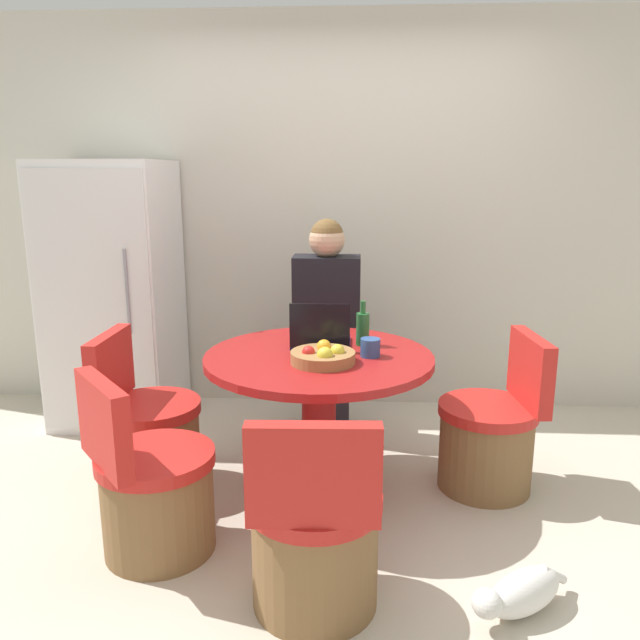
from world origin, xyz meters
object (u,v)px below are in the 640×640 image
Objects in this scene: chair_near_left_corner at (153,493)px; chair_right_side at (490,438)px; fruit_bowl at (323,356)px; chair_left_side at (150,436)px; laptop at (321,337)px; person_seated at (327,317)px; chair_near_camera at (315,541)px; refrigerator at (114,294)px; bottle at (363,328)px; cat at (520,593)px; dining_table at (319,397)px.

chair_right_side is (1.55, 0.65, 0.00)m from chair_near_left_corner.
chair_right_side is at bearing 14.83° from fruit_bowl.
chair_near_left_corner is at bearing -159.49° from chair_left_side.
chair_near_left_corner is 2.70× the size of laptop.
person_seated is at bearing 91.69° from fruit_bowl.
refrigerator is at bearing -54.34° from chair_near_camera.
cat is at bearing -61.32° from bottle.
bottle is at bearing -168.88° from laptop.
laptop is at bearing -29.35° from refrigerator.
chair_near_left_corner and chair_near_camera have the same top height.
cat is at bearing 127.88° from laptop.
chair_near_camera is at bearing -89.28° from fruit_bowl.
dining_table is 1.39× the size of chair_near_left_corner.
bottle is at bearing -80.15° from chair_left_side.
refrigerator reaches higher than person_seated.
chair_near_left_corner is (-0.67, -0.57, -0.24)m from dining_table.
chair_near_left_corner is at bearing 63.52° from person_seated.
person_seated reaches higher than bottle.
cat is (0.80, -1.03, -0.69)m from laptop.
chair_left_side and chair_near_camera have the same top height.
chair_near_left_corner is (0.70, -1.48, -0.57)m from refrigerator.
dining_table is at bearing 102.05° from fruit_bowl.
person_seated is at bearing 109.56° from bottle.
chair_right_side is 1.00× the size of chair_near_camera.
refrigerator is at bearing 146.26° from dining_table.
person_seated is at bearing -90.13° from laptop.
bottle reaches higher than fruit_bowl.
refrigerator reaches higher than cat.
laptop is (0.88, 0.13, 0.51)m from chair_left_side.
chair_left_side is (0.49, -0.90, -0.57)m from refrigerator.
fruit_bowl reaches higher than chair_near_left_corner.
fruit_bowl reaches higher than cat.
bottle is (1.09, 0.17, 0.55)m from chair_left_side.
chair_right_side and chair_left_side have the same top height.
chair_left_side is (-0.21, 0.58, 0.00)m from chair_near_left_corner.
chair_right_side is 0.61× the size of person_seated.
dining_table is 0.91m from chair_left_side.
chair_left_side is 1.00× the size of chair_near_camera.
dining_table is 0.30m from laptop.
chair_right_side is at bearing 141.34° from person_seated.
dining_table is at bearing -90.00° from chair_left_side.
bottle is at bearing -101.91° from chair_near_camera.
dining_table is 0.91m from chair_right_side.
fruit_bowl is at bearing -78.36° from cat.
chair_near_camera is 3.49× the size of bottle.
chair_left_side is at bearing -93.24° from chair_right_side.
fruit_bowl is at bearing -91.80° from chair_near_camera.
chair_left_side is 2.70× the size of laptop.
fruit_bowl is 1.27m from cat.
laptop is (0.00, 0.14, 0.27)m from dining_table.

